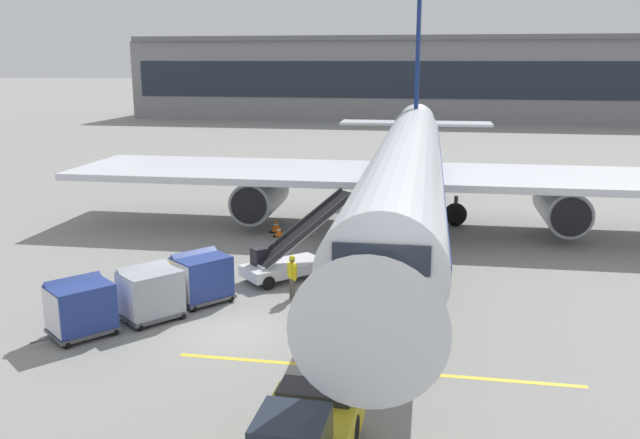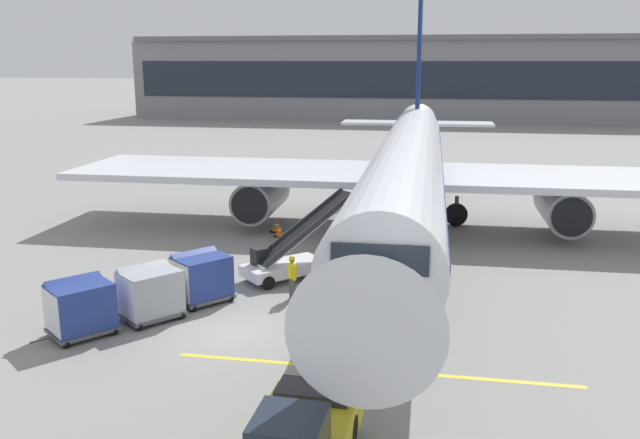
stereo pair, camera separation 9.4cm
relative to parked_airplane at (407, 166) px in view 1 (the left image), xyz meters
The scene contains 13 objects.
ground_plane 16.48m from the parked_airplane, 107.56° to the right, with size 600.00×600.00×0.00m, color gray.
parked_airplane is the anchor object (origin of this frame).
belt_loader 10.82m from the parked_airplane, 114.46° to the right, with size 4.50×4.44×3.48m.
baggage_cart_lead 14.84m from the parked_airplane, 118.36° to the right, with size 2.50×2.62×1.91m.
baggage_cart_second 17.10m from the parked_airplane, 118.64° to the right, with size 2.50×2.62×1.91m.
baggage_cart_third 19.42m from the parked_airplane, 120.50° to the right, with size 2.50×2.62×1.91m.
ground_crew_by_loader 12.79m from the parked_airplane, 106.87° to the right, with size 0.42×0.48×1.74m.
ground_crew_by_carts 15.96m from the parked_airplane, 120.39° to the right, with size 0.57×0.26×1.74m.
safety_cone_engine_keepout 7.69m from the parked_airplane, 162.78° to the right, with size 0.62×0.62×0.71m.
safety_cone_wingtip 7.67m from the parked_airplane, 154.54° to the right, with size 0.54×0.54×0.62m.
apron_guidance_line_lead_in 3.50m from the parked_airplane, 94.41° to the right, with size 0.20×110.00×0.01m.
apron_guidance_line_stop_bar 17.81m from the parked_airplane, 89.95° to the right, with size 12.00×0.20×0.01m.
terminal_building 73.67m from the parked_airplane, 84.31° to the left, with size 105.70×21.16×12.38m.
Camera 1 is at (6.52, -20.25, 8.90)m, focal length 37.57 mm.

